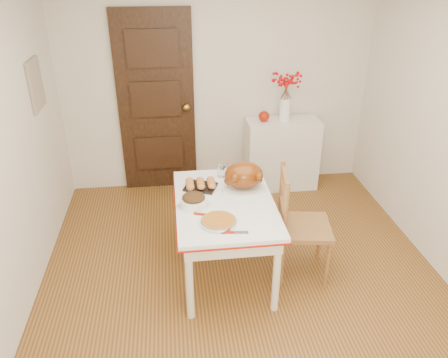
{
  "coord_description": "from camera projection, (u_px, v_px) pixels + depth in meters",
  "views": [
    {
      "loc": [
        -0.54,
        -2.86,
        2.57
      ],
      "look_at": [
        -0.14,
        0.3,
        0.9
      ],
      "focal_mm": 35.3,
      "sensor_mm": 36.0,
      "label": 1
    }
  ],
  "objects": [
    {
      "name": "kitchen_table",
      "position": [
        225.0,
        237.0,
        3.81
      ],
      "size": [
        0.83,
        1.21,
        0.72
      ],
      "primitive_type": null,
      "color": "white",
      "rests_on": "floor"
    },
    {
      "name": "drinking_glass",
      "position": [
        222.0,
        171.0,
        4.01
      ],
      "size": [
        0.09,
        0.09,
        0.12
      ],
      "primitive_type": "cylinder",
      "rotation": [
        0.0,
        0.0,
        -0.38
      ],
      "color": "white",
      "rests_on": "kitchen_table"
    },
    {
      "name": "floor",
      "position": [
        245.0,
        288.0,
        3.77
      ],
      "size": [
        3.5,
        4.0,
        0.0
      ],
      "primitive_type": "cube",
      "color": "#512E14",
      "rests_on": "ground"
    },
    {
      "name": "berry_vase",
      "position": [
        286.0,
        98.0,
        4.9
      ],
      "size": [
        0.28,
        0.28,
        0.54
      ],
      "primitive_type": null,
      "color": "white",
      "rests_on": "sideboard"
    },
    {
      "name": "photo_board",
      "position": [
        36.0,
        85.0,
        3.94
      ],
      "size": [
        0.03,
        0.35,
        0.45
      ],
      "primitive_type": "cube",
      "color": "tan",
      "rests_on": "ground"
    },
    {
      "name": "pie_server",
      "position": [
        235.0,
        232.0,
        3.23
      ],
      "size": [
        0.21,
        0.08,
        0.01
      ],
      "primitive_type": null,
      "rotation": [
        0.0,
        0.0,
        -0.1
      ],
      "color": "silver",
      "rests_on": "kitchen_table"
    },
    {
      "name": "stuffing_dish",
      "position": [
        194.0,
        200.0,
        3.54
      ],
      "size": [
        0.31,
        0.27,
        0.11
      ],
      "primitive_type": null,
      "rotation": [
        0.0,
        0.0,
        0.19
      ],
      "color": "#3D2510",
      "rests_on": "kitchen_table"
    },
    {
      "name": "shaker_pair",
      "position": [
        249.0,
        170.0,
        4.05
      ],
      "size": [
        0.1,
        0.04,
        0.1
      ],
      "primitive_type": null,
      "rotation": [
        0.0,
        0.0,
        0.0
      ],
      "color": "white",
      "rests_on": "kitchen_table"
    },
    {
      "name": "door_back",
      "position": [
        156.0,
        104.0,
        4.95
      ],
      "size": [
        0.85,
        0.06,
        2.06
      ],
      "primitive_type": "cube",
      "color": "black",
      "rests_on": "ground"
    },
    {
      "name": "apple",
      "position": [
        264.0,
        116.0,
        4.97
      ],
      "size": [
        0.12,
        0.12,
        0.12
      ],
      "primitive_type": "sphere",
      "color": "#9E1605",
      "rests_on": "sideboard"
    },
    {
      "name": "carving_knife",
      "position": [
        210.0,
        215.0,
        3.44
      ],
      "size": [
        0.26,
        0.13,
        0.01
      ],
      "primitive_type": null,
      "rotation": [
        0.0,
        0.0,
        -0.3
      ],
      "color": "silver",
      "rests_on": "kitchen_table"
    },
    {
      "name": "sideboard",
      "position": [
        281.0,
        154.0,
        5.22
      ],
      "size": [
        0.84,
        0.37,
        0.84
      ],
      "primitive_type": "cube",
      "color": "silver",
      "rests_on": "floor"
    },
    {
      "name": "chair_oak",
      "position": [
        304.0,
        225.0,
        3.73
      ],
      "size": [
        0.51,
        0.51,
        1.0
      ],
      "primitive_type": null,
      "rotation": [
        0.0,
        0.0,
        1.42
      ],
      "color": "olive",
      "rests_on": "floor"
    },
    {
      "name": "turkey_platter",
      "position": [
        244.0,
        176.0,
        3.76
      ],
      "size": [
        0.45,
        0.39,
        0.25
      ],
      "primitive_type": null,
      "rotation": [
        0.0,
        0.0,
        -0.22
      ],
      "color": "#7F3409",
      "rests_on": "kitchen_table"
    },
    {
      "name": "rolls_tray",
      "position": [
        201.0,
        184.0,
        3.83
      ],
      "size": [
        0.32,
        0.29,
        0.07
      ],
      "primitive_type": null,
      "rotation": [
        0.0,
        0.0,
        -0.38
      ],
      "color": "#B5783E",
      "rests_on": "kitchen_table"
    },
    {
      "name": "pumpkin_pie",
      "position": [
        219.0,
        221.0,
        3.32
      ],
      "size": [
        0.28,
        0.28,
        0.06
      ],
      "primitive_type": "cylinder",
      "rotation": [
        0.0,
        0.0,
        -0.04
      ],
      "color": "#A75D19",
      "rests_on": "kitchen_table"
    },
    {
      "name": "wall_back",
      "position": [
        218.0,
        82.0,
        4.95
      ],
      "size": [
        3.5,
        0.0,
        2.5
      ],
      "primitive_type": "cube",
      "color": "beige",
      "rests_on": "ground"
    }
  ]
}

